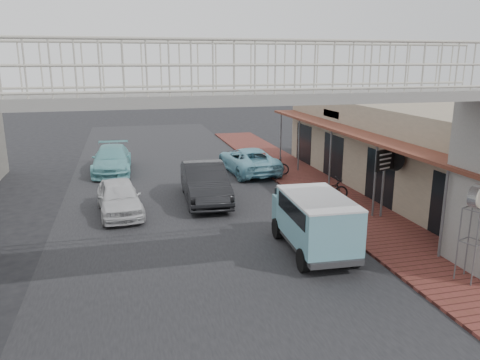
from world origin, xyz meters
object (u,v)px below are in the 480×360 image
motorcycle_near (327,190)px  street_clock (477,201)px  arrow_sign (397,159)px  dark_sedan (205,183)px  angkot_curb (248,160)px  angkot_van (315,216)px  white_hatchback (119,197)px  angkot_far (112,159)px  motorcycle_far (274,166)px

motorcycle_near → street_clock: street_clock is taller
street_clock → arrow_sign: size_ratio=1.00×
dark_sedan → street_clock: street_clock is taller
angkot_curb → angkot_van: size_ratio=1.26×
motorcycle_near → white_hatchback: bearing=83.7°
white_hatchback → arrow_sign: size_ratio=1.47×
white_hatchback → dark_sedan: (3.60, 0.92, 0.14)m
angkot_van → arrow_sign: (4.42, 2.63, 1.09)m
angkot_curb → angkot_van: 11.04m
dark_sedan → angkot_far: 7.65m
dark_sedan → angkot_curb: bearing=57.6°
angkot_far → motorcycle_far: (8.26, -3.04, -0.13)m
white_hatchback → motorcycle_near: 8.55m
angkot_van → motorcycle_far: (1.91, 9.89, -0.63)m
motorcycle_near → angkot_curb: bearing=14.5°
white_hatchback → dark_sedan: dark_sedan is taller
angkot_van → motorcycle_far: angkot_van is taller
angkot_curb → motorcycle_far: 1.57m
angkot_far → street_clock: bearing=-56.9°
dark_sedan → motorcycle_near: bearing=-17.0°
angkot_van → motorcycle_near: bearing=64.0°
angkot_curb → angkot_far: 7.42m
angkot_curb → arrow_sign: arrow_sign is taller
angkot_curb → arrow_sign: 9.25m
street_clock → arrow_sign: 5.77m
dark_sedan → motorcycle_far: (4.28, 3.49, -0.24)m
arrow_sign → white_hatchback: bearing=143.3°
angkot_curb → angkot_far: (-7.16, 1.93, 0.02)m
dark_sedan → motorcycle_far: size_ratio=3.10×
motorcycle_near → angkot_van: bearing=150.6°
angkot_far → angkot_van: bearing=-61.8°
motorcycle_far → arrow_sign: 7.87m
angkot_far → street_clock: 18.69m
motorcycle_near → dark_sedan: bearing=69.8°
angkot_far → arrow_sign: (10.77, -10.30, 1.59)m
street_clock → arrow_sign: arrow_sign is taller
white_hatchback → street_clock: street_clock is taller
dark_sedan → angkot_curb: 5.59m
motorcycle_near → arrow_sign: 3.25m
dark_sedan → arrow_sign: (6.79, -3.77, 1.48)m
white_hatchback → motorcycle_far: 9.03m
angkot_far → motorcycle_far: size_ratio=3.05×
angkot_curb → street_clock: size_ratio=1.84×
white_hatchback → street_clock: 12.66m
motorcycle_far → arrow_sign: bearing=-132.6°
motorcycle_far → street_clock: size_ratio=0.59×
white_hatchback → arrow_sign: 10.90m
dark_sedan → arrow_sign: bearing=-26.7°
angkot_van → motorcycle_far: bearing=81.6°
white_hatchback → angkot_van: size_ratio=1.01×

